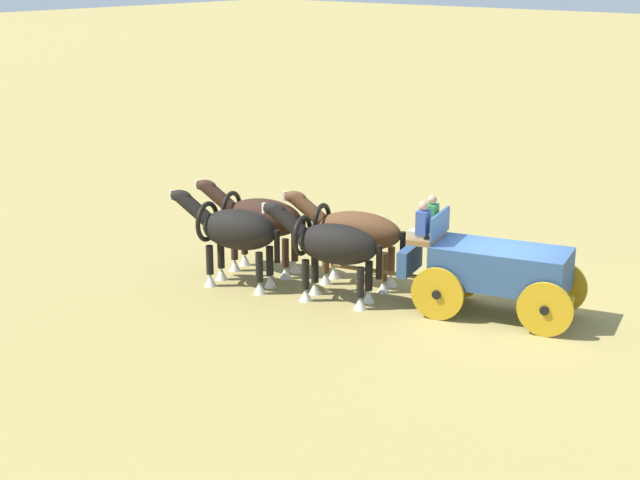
{
  "coord_description": "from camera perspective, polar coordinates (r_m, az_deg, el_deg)",
  "views": [
    {
      "loc": [
        -10.41,
        18.55,
        7.92
      ],
      "look_at": [
        4.37,
        1.08,
        1.2
      ],
      "focal_mm": 55.29,
      "sensor_mm": 36.0,
      "label": 1
    }
  ],
  "objects": [
    {
      "name": "ground_plane",
      "position": [
        22.69,
        10.27,
        -4.34
      ],
      "size": [
        220.0,
        220.0,
        0.0
      ],
      "primitive_type": "plane",
      "color": "#9E8C4C"
    },
    {
      "name": "draft_horse_rear_off",
      "position": [
        24.0,
        1.94,
        0.48
      ],
      "size": [
        3.16,
        1.49,
        2.22
      ],
      "color": "brown",
      "rests_on": "ground"
    },
    {
      "name": "draft_horse_lead_near",
      "position": [
        23.97,
        -4.99,
        0.52
      ],
      "size": [
        2.96,
        1.48,
        2.28
      ],
      "color": "black",
      "rests_on": "ground"
    },
    {
      "name": "draft_horse_lead_off",
      "position": [
        25.07,
        -3.53,
        1.23
      ],
      "size": [
        3.08,
        1.49,
        2.26
      ],
      "color": "#331E14",
      "rests_on": "ground"
    },
    {
      "name": "draft_horse_rear_near",
      "position": [
        22.85,
        0.69,
        -0.32
      ],
      "size": [
        2.98,
        1.45,
        2.23
      ],
      "color": "black",
      "rests_on": "ground"
    },
    {
      "name": "show_wagon",
      "position": [
        22.37,
        9.95,
        -1.56
      ],
      "size": [
        5.93,
        2.61,
        2.56
      ],
      "color": "#2D4C7A",
      "rests_on": "ground"
    }
  ]
}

